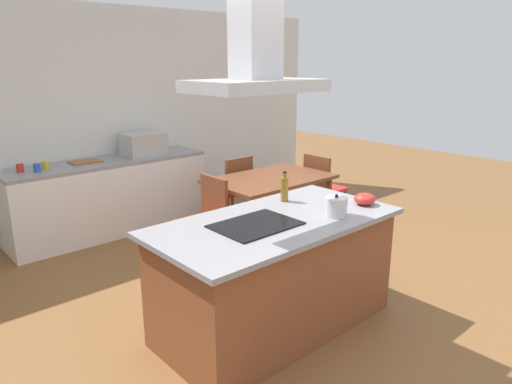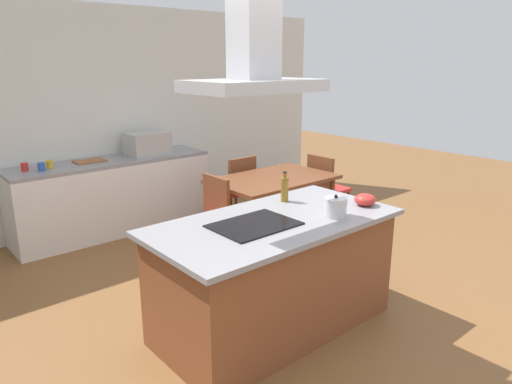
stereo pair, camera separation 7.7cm
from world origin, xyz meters
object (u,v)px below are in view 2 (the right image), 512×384
object	(u,v)px
chair_facing_back_wall	(237,186)
coffee_mug_yellow	(50,164)
coffee_mug_red	(25,167)
chair_at_left_end	(208,214)
countertop_microwave	(147,144)
cutting_board	(90,161)
dining_table	(273,184)
range_hood	(254,53)
olive_oil_bottle	(285,189)
cooktop	(254,225)
tea_kettle	(336,207)
coffee_mug_blue	(41,167)
mixing_bowl	(365,200)
chair_at_right_end	(325,184)

from	to	relation	value
chair_facing_back_wall	coffee_mug_yellow	bearing A→B (deg)	157.95
coffee_mug_red	chair_at_left_end	distance (m)	2.06
countertop_microwave	cutting_board	world-z (taller)	countertop_microwave
coffee_mug_red	chair_at_left_end	world-z (taller)	coffee_mug_red
dining_table	range_hood	xyz separation A→B (m)	(-1.49, -1.41, 1.43)
olive_oil_bottle	cutting_board	world-z (taller)	olive_oil_bottle
olive_oil_bottle	dining_table	world-z (taller)	olive_oil_bottle
cooktop	dining_table	world-z (taller)	cooktop
cooktop	olive_oil_bottle	distance (m)	0.66
tea_kettle	dining_table	world-z (taller)	tea_kettle
coffee_mug_blue	cutting_board	bearing A→B (deg)	11.49
chair_facing_back_wall	chair_at_left_end	distance (m)	1.13
mixing_bowl	coffee_mug_yellow	world-z (taller)	mixing_bowl
olive_oil_bottle	coffee_mug_red	distance (m)	2.95
chair_at_left_end	cooktop	bearing A→B (deg)	-112.14
olive_oil_bottle	mixing_bowl	xyz separation A→B (m)	(0.42, -0.51, -0.06)
olive_oil_bottle	range_hood	xyz separation A→B (m)	(-0.59, -0.29, 1.09)
countertop_microwave	chair_at_right_end	bearing A→B (deg)	-40.47
cutting_board	dining_table	bearing A→B (deg)	-44.62
coffee_mug_red	chair_facing_back_wall	distance (m)	2.44
chair_at_right_end	chair_at_left_end	world-z (taller)	same
coffee_mug_yellow	chair_facing_back_wall	world-z (taller)	coffee_mug_yellow
coffee_mug_red	coffee_mug_blue	bearing A→B (deg)	-37.45
coffee_mug_red	coffee_mug_blue	size ratio (longest dim) A/B	1.00
cooktop	chair_at_left_end	distance (m)	1.58
dining_table	chair_at_right_end	distance (m)	0.93
tea_kettle	chair_facing_back_wall	bearing A→B (deg)	69.22
countertop_microwave	coffee_mug_blue	xyz separation A→B (m)	(-1.31, -0.07, -0.09)
chair_facing_back_wall	countertop_microwave	bearing A→B (deg)	135.07
tea_kettle	dining_table	size ratio (longest dim) A/B	0.16
coffee_mug_blue	chair_at_left_end	bearing A→B (deg)	-49.55
mixing_bowl	coffee_mug_red	size ratio (longest dim) A/B	1.96
olive_oil_bottle	coffee_mug_yellow	distance (m)	2.82
cooktop	olive_oil_bottle	world-z (taller)	olive_oil_bottle
coffee_mug_blue	coffee_mug_yellow	size ratio (longest dim) A/B	1.00
mixing_bowl	chair_at_right_end	distance (m)	2.19
olive_oil_bottle	chair_at_left_end	distance (m)	1.23
tea_kettle	chair_at_right_end	xyz separation A→B (m)	(1.80, 1.66, -0.47)
coffee_mug_red	dining_table	bearing A→B (deg)	-33.83
chair_at_left_end	range_hood	size ratio (longest dim) A/B	0.99
mixing_bowl	chair_at_right_end	xyz separation A→B (m)	(1.39, 1.64, -0.44)
coffee_mug_red	chair_at_left_end	bearing A→B (deg)	-48.49
mixing_bowl	coffee_mug_blue	world-z (taller)	mixing_bowl
range_hood	chair_at_left_end	bearing A→B (deg)	67.86
tea_kettle	coffee_mug_blue	bearing A→B (deg)	111.86
cutting_board	chair_at_left_end	distance (m)	1.69
countertop_microwave	range_hood	distance (m)	3.15
coffee_mug_yellow	chair_at_right_end	world-z (taller)	coffee_mug_yellow
coffee_mug_red	range_hood	distance (m)	3.23
dining_table	countertop_microwave	bearing A→B (deg)	118.71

